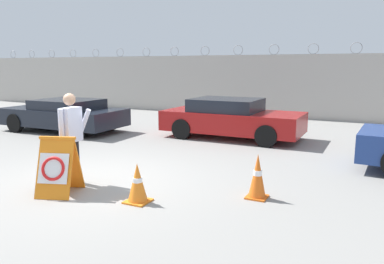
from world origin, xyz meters
TOP-DOWN VIEW (x-y plane):
  - ground_plane at (0.00, 0.00)m, footprint 90.00×90.00m
  - perimeter_wall at (-0.00, 11.15)m, footprint 36.00×0.30m
  - barricade_sign at (-0.00, -0.89)m, footprint 0.84×0.92m
  - security_guard at (-0.18, -0.33)m, footprint 0.38×0.66m
  - traffic_cone_near at (1.51, -0.60)m, footprint 0.40×0.40m
  - traffic_cone_mid at (3.28, 0.50)m, footprint 0.36×0.36m
  - parked_car_front_coupe at (-4.82, 4.15)m, footprint 4.40×2.07m
  - parked_car_rear_sedan at (0.92, 5.58)m, footprint 4.41×2.01m

SIDE VIEW (x-z plane):
  - ground_plane at x=0.00m, z-range 0.00..0.00m
  - traffic_cone_near at x=1.51m, z-range 0.00..0.68m
  - traffic_cone_mid at x=3.28m, z-range 0.00..0.79m
  - barricade_sign at x=0.00m, z-range 0.00..1.05m
  - parked_car_front_coupe at x=-4.82m, z-range 0.03..1.16m
  - parked_car_rear_sedan at x=0.92m, z-range 0.01..1.27m
  - security_guard at x=-0.18m, z-range 0.11..1.89m
  - perimeter_wall at x=0.00m, z-range -0.22..3.03m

